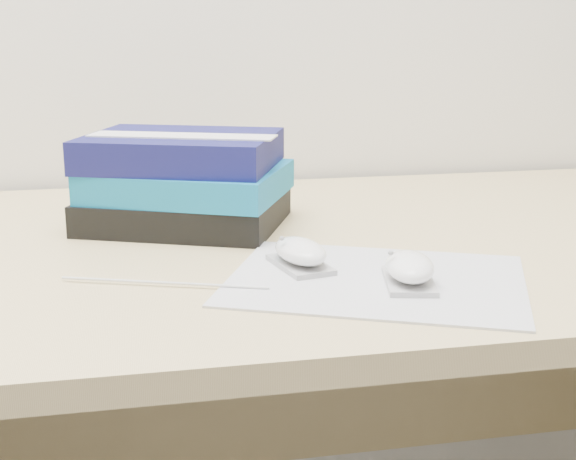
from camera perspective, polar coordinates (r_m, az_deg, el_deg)
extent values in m
cube|color=tan|center=(1.09, 1.54, -1.21)|extent=(1.60, 0.80, 0.03)
cube|color=tan|center=(1.57, -1.75, -10.42)|extent=(1.52, 0.03, 0.35)
cube|color=#9F9FA7|center=(0.90, 6.29, -3.54)|extent=(0.40, 0.36, 0.00)
cube|color=#A0A0A2|center=(0.94, 0.88, -2.48)|extent=(0.07, 0.10, 0.01)
ellipsoid|color=white|center=(0.93, 0.88, -1.49)|extent=(0.07, 0.10, 0.03)
ellipsoid|color=gray|center=(0.92, -0.45, -0.60)|extent=(0.01, 0.01, 0.01)
cube|color=#A9A9AC|center=(0.89, 8.60, -3.63)|extent=(0.07, 0.10, 0.01)
ellipsoid|color=white|center=(0.88, 8.64, -2.57)|extent=(0.07, 0.10, 0.03)
ellipsoid|color=#969699|center=(0.87, 7.32, -1.62)|extent=(0.01, 0.01, 0.01)
cylinder|color=silver|center=(0.89, -8.82, -3.73)|extent=(0.22, 0.08, 0.00)
cube|color=black|center=(1.15, -7.30, 1.41)|extent=(0.32, 0.30, 0.04)
cube|color=#0E6DA1|center=(1.14, -7.10, 3.44)|extent=(0.32, 0.29, 0.04)
cube|color=#11124F|center=(1.14, -7.60, 5.62)|extent=(0.31, 0.28, 0.05)
cube|color=silver|center=(1.11, -7.55, 6.66)|extent=(0.26, 0.14, 0.00)
cube|color=black|center=(1.20, -9.24, 2.63)|extent=(0.13, 0.10, 0.07)
cylinder|color=black|center=(1.20, -9.31, 4.26)|extent=(0.13, 0.10, 0.09)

